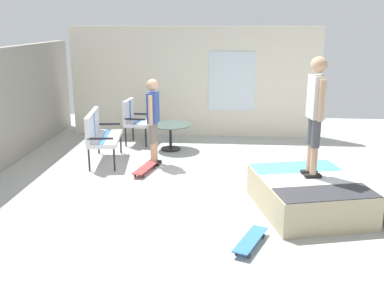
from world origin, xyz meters
name	(u,v)px	position (x,y,z in m)	size (l,w,h in m)	color
ground_plane	(207,193)	(0.00, 0.00, -0.05)	(12.00, 12.00, 0.10)	#B2B2AD
house_facade	(195,82)	(3.80, 0.49, 1.31)	(0.23, 6.00, 2.62)	silver
skate_ramp	(310,194)	(-0.67, -1.56, 0.25)	(2.11, 2.39, 0.50)	tan
patio_bench	(99,132)	(1.41, 2.21, 0.62)	(1.31, 0.71, 1.02)	black
patio_chair_near_house	(134,117)	(2.84, 1.81, 0.61)	(0.67, 0.61, 1.02)	black
patio_table	(171,132)	(2.40, 0.92, 0.40)	(0.90, 0.90, 0.57)	black
person_watching	(153,115)	(1.35, 1.11, 0.98)	(0.48, 0.26, 1.68)	black
person_skater	(316,107)	(-0.53, -1.57, 1.54)	(0.48, 0.28, 1.76)	black
skateboard_by_bench	(145,168)	(0.83, 1.20, 0.08)	(0.82, 0.37, 0.10)	#B23838
skateboard_spare	(250,240)	(-1.85, -0.63, 0.08)	(0.82, 0.48, 0.10)	#3372B2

